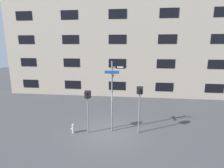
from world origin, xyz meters
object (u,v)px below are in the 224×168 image
at_px(pedestrian_signal_left, 88,101).
at_px(street_sign_pole, 113,91).
at_px(pedestrian_signal_right, 140,97).
at_px(fire_hydrant, 73,128).

bearing_deg(pedestrian_signal_left, street_sign_pole, 15.78).
bearing_deg(pedestrian_signal_right, fire_hydrant, -173.30).
relative_size(pedestrian_signal_right, fire_hydrant, 4.87).
height_order(pedestrian_signal_left, fire_hydrant, pedestrian_signal_left).
bearing_deg(street_sign_pole, pedestrian_signal_right, -2.08).
bearing_deg(pedestrian_signal_left, fire_hydrant, -173.16).
height_order(pedestrian_signal_right, fire_hydrant, pedestrian_signal_right).
relative_size(pedestrian_signal_left, pedestrian_signal_right, 0.91).
height_order(street_sign_pole, fire_hydrant, street_sign_pole).
bearing_deg(pedestrian_signal_left, pedestrian_signal_right, 6.66).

